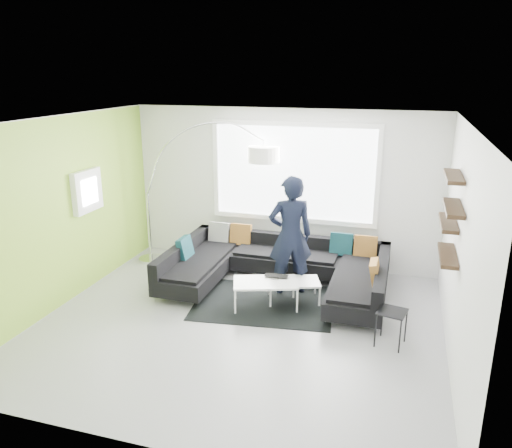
{
  "coord_description": "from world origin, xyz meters",
  "views": [
    {
      "loc": [
        2.04,
        -5.92,
        3.41
      ],
      "look_at": [
        -0.01,
        0.9,
        1.21
      ],
      "focal_mm": 35.0,
      "sensor_mm": 36.0,
      "label": 1
    }
  ],
  "objects": [
    {
      "name": "coffee_table",
      "position": [
        0.39,
        0.81,
        0.2
      ],
      "size": [
        1.39,
        1.07,
        0.4
      ],
      "primitive_type": "cube",
      "rotation": [
        0.0,
        0.0,
        0.33
      ],
      "color": "silver",
      "rests_on": "ground"
    },
    {
      "name": "laptop",
      "position": [
        0.32,
        0.82,
        0.41
      ],
      "size": [
        0.39,
        0.27,
        0.03
      ],
      "primitive_type": "imported",
      "rotation": [
        0.0,
        0.0,
        0.06
      ],
      "color": "black",
      "rests_on": "coffee_table"
    },
    {
      "name": "person",
      "position": [
        0.43,
        1.28,
        0.95
      ],
      "size": [
        1.03,
        0.97,
        1.9
      ],
      "primitive_type": "imported",
      "rotation": [
        0.0,
        0.0,
        3.56
      ],
      "color": "black",
      "rests_on": "ground"
    },
    {
      "name": "sectional_sofa",
      "position": [
        0.21,
        1.29,
        0.33
      ],
      "size": [
        3.45,
        2.14,
        0.74
      ],
      "rotation": [
        0.0,
        0.0,
        -0.0
      ],
      "color": "black",
      "rests_on": "ground"
    },
    {
      "name": "side_table",
      "position": [
        2.05,
        0.07,
        0.24
      ],
      "size": [
        0.41,
        0.41,
        0.48
      ],
      "primitive_type": "cube",
      "rotation": [
        0.0,
        0.0,
        -0.21
      ],
      "color": "black",
      "rests_on": "ground"
    },
    {
      "name": "rug",
      "position": [
        0.15,
        0.75,
        0.01
      ],
      "size": [
        2.25,
        1.75,
        0.01
      ],
      "primitive_type": "cube",
      "rotation": [
        0.0,
        0.0,
        0.12
      ],
      "color": "black",
      "rests_on": "ground"
    },
    {
      "name": "ground",
      "position": [
        0.0,
        0.0,
        0.0
      ],
      "size": [
        5.5,
        5.5,
        0.0
      ],
      "primitive_type": "plane",
      "color": "gray",
      "rests_on": "ground"
    },
    {
      "name": "arc_lamp",
      "position": [
        -2.35,
        1.87,
        1.29
      ],
      "size": [
        2.55,
        1.36,
        2.57
      ],
      "primitive_type": null,
      "rotation": [
        0.0,
        0.0,
        0.18
      ],
      "color": "silver",
      "rests_on": "ground"
    },
    {
      "name": "room_shell",
      "position": [
        0.04,
        0.21,
        1.81
      ],
      "size": [
        5.54,
        5.04,
        2.82
      ],
      "color": "silver",
      "rests_on": "ground"
    }
  ]
}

